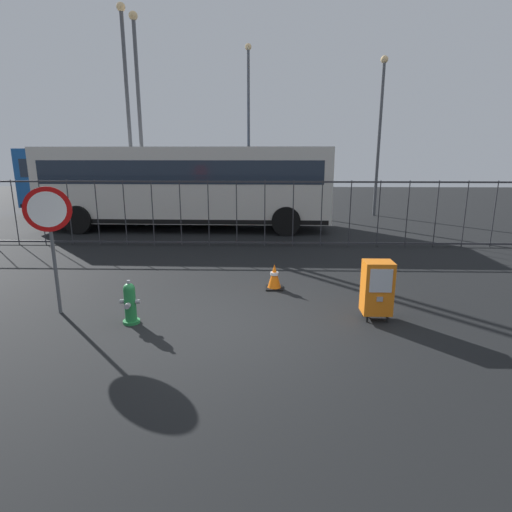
{
  "coord_description": "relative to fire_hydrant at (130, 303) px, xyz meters",
  "views": [
    {
      "loc": [
        0.51,
        -6.26,
        2.74
      ],
      "look_at": [
        0.3,
        1.2,
        0.9
      ],
      "focal_mm": 28.91,
      "sensor_mm": 36.0,
      "label": 1
    }
  ],
  "objects": [
    {
      "name": "traffic_cone",
      "position": [
        2.42,
        1.89,
        -0.09
      ],
      "size": [
        0.36,
        0.36,
        0.53
      ],
      "color": "black",
      "rests_on": "ground_plane"
    },
    {
      "name": "fire_hydrant",
      "position": [
        0.0,
        0.0,
        0.0
      ],
      "size": [
        0.33,
        0.32,
        0.75
      ],
      "color": "#1E7238",
      "rests_on": "ground_plane"
    },
    {
      "name": "newspaper_box_primary",
      "position": [
        4.12,
        0.28,
        0.22
      ],
      "size": [
        0.48,
        0.42,
        1.02
      ],
      "color": "black",
      "rests_on": "ground_plane"
    },
    {
      "name": "street_light_near_left",
      "position": [
        -2.99,
        9.8,
        4.22
      ],
      "size": [
        0.32,
        0.32,
        7.99
      ],
      "color": "#4C4F54",
      "rests_on": "ground_plane"
    },
    {
      "name": "street_light_near_right",
      "position": [
        -2.54,
        9.71,
        4.06
      ],
      "size": [
        0.32,
        0.32,
        7.68
      ],
      "color": "#4C4F54",
      "rests_on": "ground_plane"
    },
    {
      "name": "bus_near",
      "position": [
        -0.75,
        9.07,
        1.36
      ],
      "size": [
        10.54,
        2.91,
        3.0
      ],
      "rotation": [
        0.0,
        0.0,
        -0.02
      ],
      "color": "beige",
      "rests_on": "ground_plane"
    },
    {
      "name": "street_light_far_left",
      "position": [
        7.18,
        12.71,
        3.61
      ],
      "size": [
        0.32,
        0.32,
        6.82
      ],
      "color": "#4C4F54",
      "rests_on": "ground_plane"
    },
    {
      "name": "ground_plane",
      "position": [
        1.76,
        -0.11,
        -0.35
      ],
      "size": [
        60.0,
        60.0,
        0.0
      ],
      "primitive_type": "plane",
      "color": "black"
    },
    {
      "name": "street_light_far_right",
      "position": [
        1.29,
        15.22,
        4.19
      ],
      "size": [
        0.32,
        0.32,
        7.93
      ],
      "color": "#4C4F54",
      "rests_on": "ground_plane"
    },
    {
      "name": "fence_barrier",
      "position": [
        1.76,
        6.07,
        0.67
      ],
      "size": [
        18.03,
        0.04,
        2.0
      ],
      "color": "#2D2D33",
      "rests_on": "ground_plane"
    },
    {
      "name": "bus_far",
      "position": [
        -3.81,
        12.75,
        1.36
      ],
      "size": [
        10.74,
        3.91,
        3.0
      ],
      "rotation": [
        0.0,
        0.0,
        -0.14
      ],
      "color": "#19519E",
      "rests_on": "ground_plane"
    },
    {
      "name": "stop_sign",
      "position": [
        -1.42,
        0.41,
        1.25
      ],
      "size": [
        0.71,
        0.31,
        2.23
      ],
      "color": "#4C4F54",
      "rests_on": "ground_plane"
    }
  ]
}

